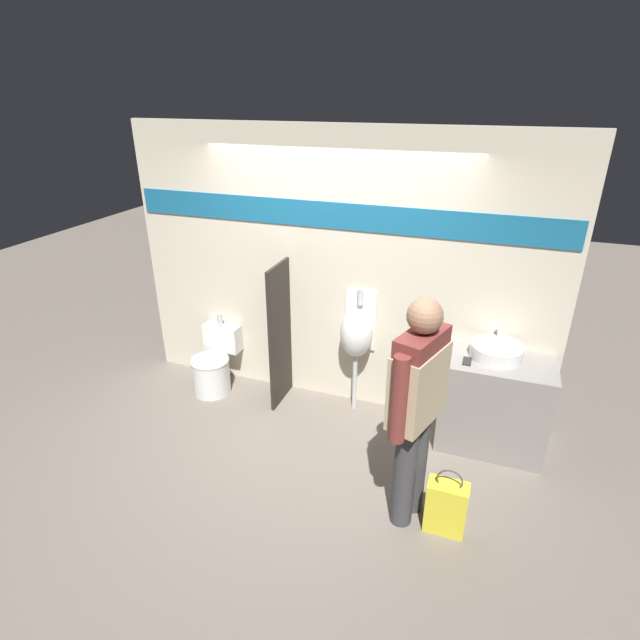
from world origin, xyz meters
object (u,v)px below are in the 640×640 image
Objects in this scene: sink_basin at (496,351)px; shopping_bag at (446,507)px; toilet at (214,366)px; person_in_vest at (417,400)px; cell_phone at (467,361)px; urinal_near_counter at (357,333)px.

sink_basin is 1.40m from shopping_bag.
toilet is (-2.78, -0.09, -0.65)m from sink_basin.
shopping_bag is at bearing -83.20° from person_in_vest.
cell_phone is at bearing -1.79° from toilet.
cell_phone is 0.11× the size of urinal_near_counter.
urinal_near_counter is at bearing 166.47° from cell_phone.
cell_phone is 1.22m from shopping_bag.
cell_phone is at bearing -13.53° from urinal_near_counter.
person_in_vest is 3.22× the size of shopping_bag.
sink_basin is 0.25× the size of person_in_vest.
sink_basin is 1.24m from person_in_vest.
person_in_vest is 0.87m from shopping_bag.
urinal_near_counter is 2.29× the size of shopping_bag.
shopping_bag is (2.57, -1.10, -0.06)m from toilet.
sink_basin is at bearing 80.23° from shopping_bag.
person_in_vest is at bearing 168.50° from shopping_bag.
cell_phone is 1.02m from person_in_vest.
toilet reaches higher than shopping_bag.
sink_basin reaches higher than toilet.
cell_phone is 2.62m from toilet.
person_in_vest is (2.28, -1.05, 0.76)m from toilet.
urinal_near_counter reaches higher than shopping_bag.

